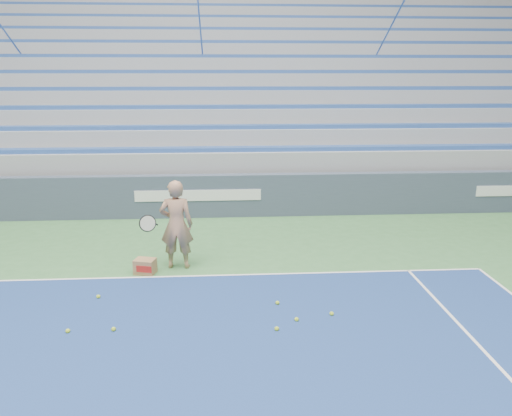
# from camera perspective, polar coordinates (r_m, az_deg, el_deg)

# --- Properties ---
(sponsor_barrier) EXTENTS (30.00, 0.32, 1.10)m
(sponsor_barrier) POSITION_cam_1_polar(r_m,az_deg,el_deg) (12.93, -6.57, 1.39)
(sponsor_barrier) COLOR #3A4659
(sponsor_barrier) RESTS_ON ground
(bleachers) EXTENTS (31.00, 9.15, 7.30)m
(bleachers) POSITION_cam_1_polar(r_m,az_deg,el_deg) (18.32, -5.90, 11.17)
(bleachers) COLOR #919499
(bleachers) RESTS_ON ground
(tennis_player) EXTENTS (0.93, 0.83, 1.71)m
(tennis_player) POSITION_cam_1_polar(r_m,az_deg,el_deg) (9.49, -9.11, -1.89)
(tennis_player) COLOR tan
(tennis_player) RESTS_ON ground
(ball_box) EXTENTS (0.43, 0.37, 0.28)m
(ball_box) POSITION_cam_1_polar(r_m,az_deg,el_deg) (9.55, -12.56, -6.53)
(ball_box) COLOR #936E47
(ball_box) RESTS_ON ground
(tennis_ball_0) EXTENTS (0.07, 0.07, 0.07)m
(tennis_ball_0) POSITION_cam_1_polar(r_m,az_deg,el_deg) (7.69, 4.66, -12.58)
(tennis_ball_0) COLOR #B2D22B
(tennis_ball_0) RESTS_ON ground
(tennis_ball_1) EXTENTS (0.07, 0.07, 0.07)m
(tennis_ball_1) POSITION_cam_1_polar(r_m,az_deg,el_deg) (8.77, -17.57, -9.64)
(tennis_ball_1) COLOR #B2D22B
(tennis_ball_1) RESTS_ON ground
(tennis_ball_2) EXTENTS (0.07, 0.07, 0.07)m
(tennis_ball_2) POSITION_cam_1_polar(r_m,az_deg,el_deg) (8.17, 2.46, -10.79)
(tennis_ball_2) COLOR #B2D22B
(tennis_ball_2) RESTS_ON ground
(tennis_ball_3) EXTENTS (0.07, 0.07, 0.07)m
(tennis_ball_3) POSITION_cam_1_polar(r_m,az_deg,el_deg) (7.68, -15.97, -13.18)
(tennis_ball_3) COLOR #B2D22B
(tennis_ball_3) RESTS_ON ground
(tennis_ball_4) EXTENTS (0.07, 0.07, 0.07)m
(tennis_ball_4) POSITION_cam_1_polar(r_m,az_deg,el_deg) (7.42, 2.38, -13.63)
(tennis_ball_4) COLOR #B2D22B
(tennis_ball_4) RESTS_ON ground
(tennis_ball_5) EXTENTS (0.07, 0.07, 0.07)m
(tennis_ball_5) POSITION_cam_1_polar(r_m,az_deg,el_deg) (7.84, -20.71, -13.02)
(tennis_ball_5) COLOR #B2D22B
(tennis_ball_5) RESTS_ON ground
(tennis_ball_6) EXTENTS (0.07, 0.07, 0.07)m
(tennis_ball_6) POSITION_cam_1_polar(r_m,az_deg,el_deg) (7.91, 8.64, -11.86)
(tennis_ball_6) COLOR #B2D22B
(tennis_ball_6) RESTS_ON ground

